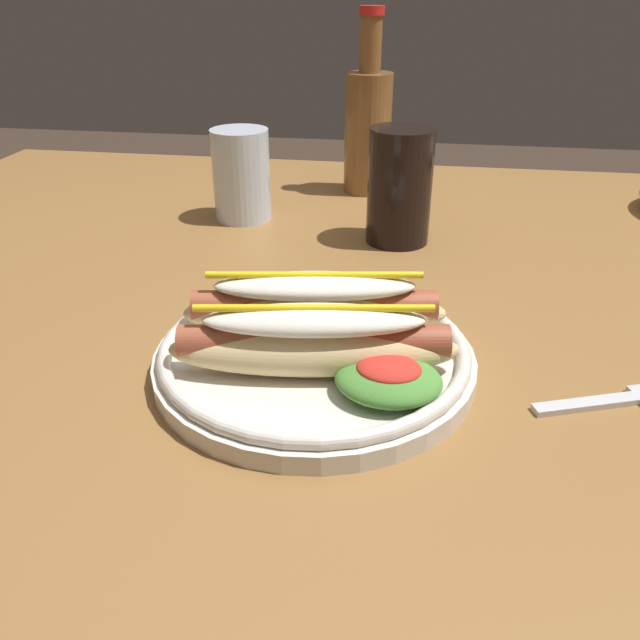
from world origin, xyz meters
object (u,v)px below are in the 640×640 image
at_px(hot_dog_plate, 317,343).
at_px(soda_cup, 400,187).
at_px(water_cup, 241,175).
at_px(fork, 620,400).
at_px(glass_bottle, 368,126).

relative_size(hot_dog_plate, soda_cup, 1.93).
height_order(hot_dog_plate, water_cup, water_cup).
xyz_separation_m(hot_dog_plate, fork, (0.24, -0.01, -0.02)).
xyz_separation_m(fork, water_cup, (-0.40, 0.37, 0.06)).
bearing_deg(soda_cup, glass_bottle, 105.66).
distance_m(fork, glass_bottle, 0.58).
bearing_deg(glass_bottle, fork, -64.97).
relative_size(hot_dog_plate, water_cup, 2.24).
relative_size(soda_cup, water_cup, 1.16).
xyz_separation_m(soda_cup, water_cup, (-0.21, 0.05, -0.01)).
height_order(fork, glass_bottle, glass_bottle).
height_order(hot_dog_plate, glass_bottle, glass_bottle).
bearing_deg(fork, hot_dog_plate, 157.54).
xyz_separation_m(fork, glass_bottle, (-0.24, 0.52, 0.09)).
relative_size(fork, glass_bottle, 0.47).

